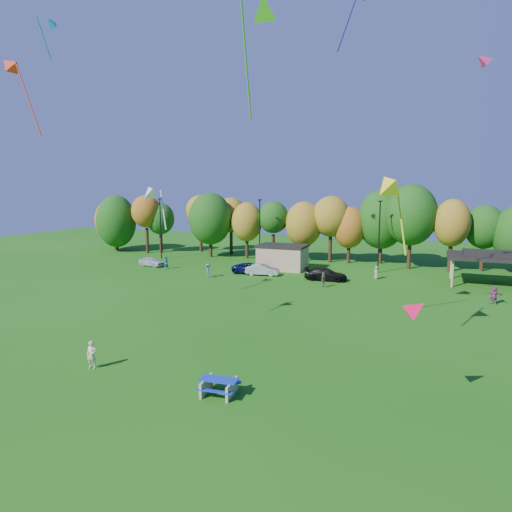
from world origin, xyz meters
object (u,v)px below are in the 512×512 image
at_px(car_c, 251,268).
at_px(car_d, 326,274).
at_px(picnic_table, 219,385).
at_px(kite_flyer, 92,355).
at_px(car_a, 152,262).
at_px(car_b, 262,270).

xyz_separation_m(car_c, car_d, (9.66, -0.71, 0.06)).
distance_m(picnic_table, car_c, 33.78).
distance_m(kite_flyer, car_a, 35.93).
bearing_deg(car_d, car_c, 83.23).
xyz_separation_m(kite_flyer, car_d, (7.00, 30.81, -0.13)).
height_order(car_a, car_d, car_d).
xyz_separation_m(car_b, car_d, (7.94, -0.23, 0.04)).
relative_size(picnic_table, car_d, 0.43).
bearing_deg(car_c, car_b, -110.23).
height_order(picnic_table, car_c, car_c).
height_order(picnic_table, car_d, car_d).
distance_m(kite_flyer, car_d, 31.60).
relative_size(picnic_table, car_b, 0.51).
xyz_separation_m(kite_flyer, car_b, (-0.94, 31.04, -0.17)).
xyz_separation_m(picnic_table, car_d, (-1.57, 31.15, 0.21)).
distance_m(kite_flyer, car_b, 31.06).
bearing_deg(kite_flyer, picnic_table, -14.26).
xyz_separation_m(picnic_table, car_a, (-25.91, 31.80, 0.15)).
height_order(kite_flyer, car_b, kite_flyer).
xyz_separation_m(kite_flyer, car_c, (-2.67, 31.52, -0.19)).
height_order(car_a, car_b, car_b).
bearing_deg(car_c, car_a, 85.56).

